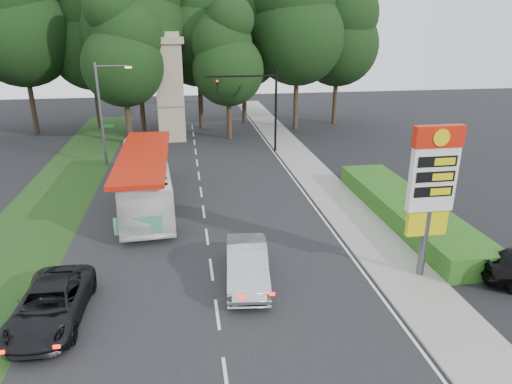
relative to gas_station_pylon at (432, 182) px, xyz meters
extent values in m
plane|color=black|center=(-9.20, -1.99, -4.45)|extent=(120.00, 120.00, 0.00)
cube|color=black|center=(-9.20, 10.01, -4.44)|extent=(14.00, 80.00, 0.02)
cube|color=gray|center=(-0.70, 10.01, -4.39)|extent=(3.00, 80.00, 0.12)
cube|color=#193814|center=(-18.70, 16.01, -4.44)|extent=(5.00, 50.00, 0.02)
cube|color=#265316|center=(2.30, 6.01, -3.85)|extent=(3.00, 14.00, 1.20)
cylinder|color=#59595E|center=(0.00, 0.01, -2.85)|extent=(0.32, 0.32, 3.20)
cube|color=#D8C40B|center=(0.00, 0.01, -1.85)|extent=(1.80, 0.25, 1.10)
cube|color=silver|center=(0.00, 0.01, 0.15)|extent=(2.00, 0.35, 2.80)
cube|color=#B91A09|center=(0.00, 0.01, 1.95)|extent=(2.10, 0.40, 0.90)
cylinder|color=#D8C40B|center=(0.00, -0.21, 1.95)|extent=(0.70, 0.05, 0.70)
cube|color=black|center=(0.00, -0.18, 0.95)|extent=(1.70, 0.04, 0.45)
cube|color=black|center=(0.00, -0.18, 0.30)|extent=(1.70, 0.04, 0.45)
cube|color=black|center=(0.00, -0.18, -0.35)|extent=(1.70, 0.04, 0.45)
cylinder|color=black|center=(-2.20, 22.01, -0.85)|extent=(0.20, 0.20, 7.20)
cylinder|color=black|center=(-5.20, 22.01, 2.15)|extent=(6.00, 0.14, 0.14)
imported|color=black|center=(-7.20, 22.01, 1.90)|extent=(0.18, 0.22, 1.10)
sphere|color=#FF0C05|center=(-7.20, 21.86, 1.80)|extent=(0.18, 0.18, 0.18)
cylinder|color=#59595E|center=(-16.40, 20.01, -0.45)|extent=(0.20, 0.20, 8.00)
cylinder|color=#59595E|center=(-15.20, 20.01, 3.25)|extent=(2.40, 0.12, 0.12)
cube|color=#FFE599|center=(-14.00, 20.01, 3.15)|extent=(0.50, 0.22, 0.14)
cube|color=#0C591E|center=(-15.95, 20.01, -1.25)|extent=(0.85, 0.04, 0.22)
cube|color=#0C591E|center=(-16.40, 20.46, -1.55)|extent=(0.04, 0.85, 0.22)
cube|color=gray|center=(-11.20, 28.01, 0.05)|extent=(2.50, 2.50, 9.00)
cube|color=gray|center=(-11.20, 28.01, 4.85)|extent=(3.00, 3.00, 0.60)
cube|color=gray|center=(-11.20, 28.01, 5.35)|extent=(2.20, 2.20, 0.50)
cylinder|color=#2D2116|center=(-25.20, 33.01, -1.30)|extent=(0.50, 0.50, 6.30)
sphere|color=black|center=(-25.20, 33.01, 5.18)|extent=(9.80, 9.80, 9.80)
cylinder|color=#2D2116|center=(-19.20, 35.01, -1.75)|extent=(0.50, 0.50, 5.40)
sphere|color=black|center=(-19.20, 35.01, 3.80)|extent=(8.40, 8.40, 8.40)
sphere|color=black|center=(-19.20, 35.01, 6.80)|extent=(7.20, 7.20, 7.20)
cylinder|color=#2D2116|center=(-14.20, 31.01, -1.21)|extent=(0.50, 0.50, 6.48)
sphere|color=black|center=(-14.20, 31.01, 5.45)|extent=(10.08, 10.08, 10.08)
cylinder|color=#2D2116|center=(-8.20, 33.01, -1.48)|extent=(0.50, 0.50, 5.94)
sphere|color=black|center=(-8.20, 33.01, 4.63)|extent=(9.24, 9.24, 9.24)
sphere|color=black|center=(-8.20, 33.01, 7.93)|extent=(7.92, 7.92, 7.92)
cylinder|color=#2D2116|center=(-3.20, 35.01, -1.84)|extent=(0.50, 0.50, 5.22)
sphere|color=black|center=(-3.20, 35.01, 3.53)|extent=(8.12, 8.12, 8.12)
sphere|color=black|center=(-3.20, 35.01, 6.43)|extent=(6.96, 6.96, 6.96)
cylinder|color=#2D2116|center=(1.80, 31.01, -1.39)|extent=(0.50, 0.50, 6.12)
sphere|color=black|center=(1.80, 31.01, 4.90)|extent=(9.52, 9.52, 9.52)
sphere|color=black|center=(1.80, 31.01, 8.30)|extent=(8.16, 8.16, 8.16)
cylinder|color=#2D2116|center=(6.80, 33.01, -1.66)|extent=(0.50, 0.50, 5.58)
sphere|color=black|center=(6.80, 33.01, 4.08)|extent=(8.68, 8.68, 8.68)
sphere|color=black|center=(6.80, 33.01, 7.18)|extent=(7.44, 7.44, 7.44)
cylinder|color=#2D2116|center=(-15.20, 27.01, -2.11)|extent=(0.50, 0.50, 4.68)
sphere|color=black|center=(-15.20, 27.01, 2.70)|extent=(7.28, 7.28, 7.28)
sphere|color=black|center=(-15.20, 27.01, 5.30)|extent=(6.24, 6.24, 6.24)
sphere|color=black|center=(-15.20, 27.01, 7.51)|extent=(4.68, 4.68, 4.68)
cylinder|color=#2D2116|center=(-5.70, 27.51, -2.29)|extent=(0.50, 0.50, 4.32)
sphere|color=black|center=(-5.70, 27.51, 2.15)|extent=(6.72, 6.72, 6.72)
sphere|color=black|center=(-5.70, 27.51, 4.55)|extent=(5.76, 5.76, 5.76)
sphere|color=black|center=(-5.70, 27.51, 6.59)|extent=(4.32, 4.32, 4.32)
imported|color=white|center=(-12.61, 10.76, -2.78)|extent=(3.67, 12.12, 3.33)
imported|color=#ABADB3|center=(-7.70, 0.76, -3.62)|extent=(2.24, 5.15, 1.65)
imported|color=black|center=(-15.40, -0.89, -3.72)|extent=(2.60, 5.31, 1.45)
camera|label=1|loc=(-10.07, -16.55, 6.16)|focal=32.00mm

